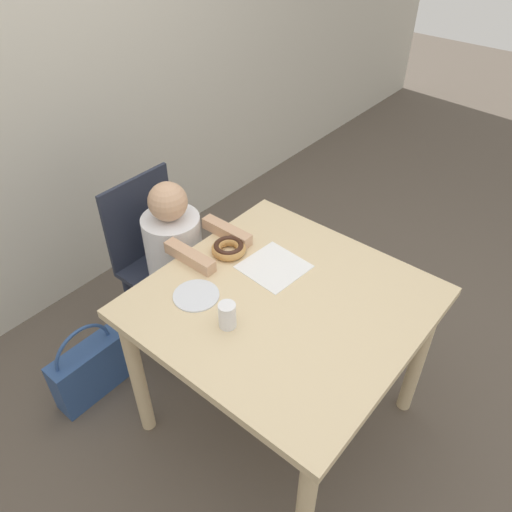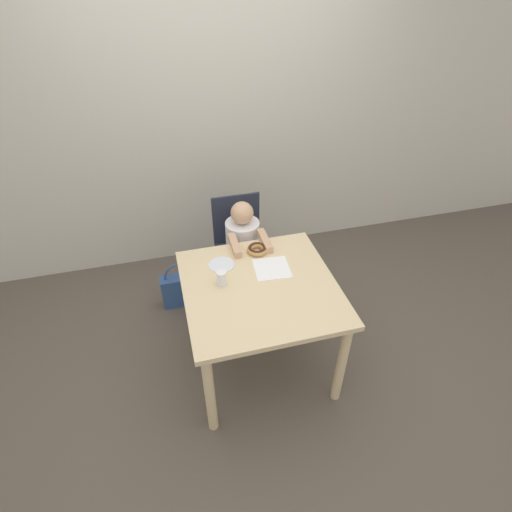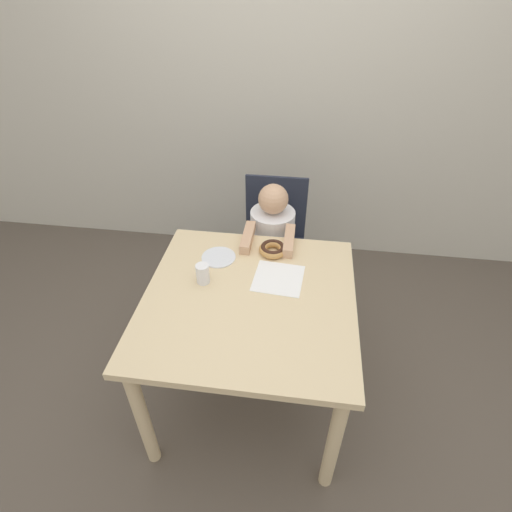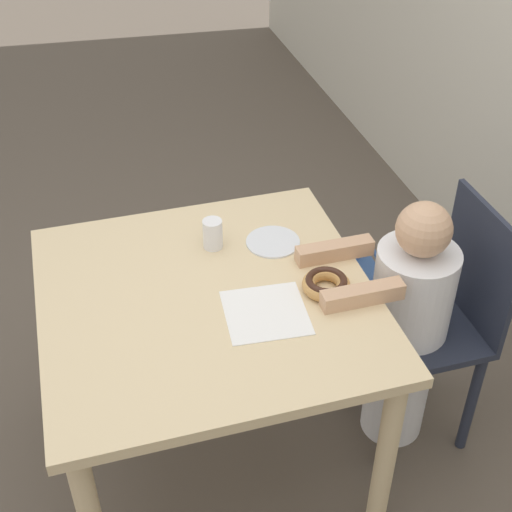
{
  "view_description": "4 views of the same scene",
  "coord_description": "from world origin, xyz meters",
  "px_view_note": "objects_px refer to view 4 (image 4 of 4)",
  "views": [
    {
      "loc": [
        -1.06,
        -0.75,
        1.99
      ],
      "look_at": [
        0.01,
        0.14,
        0.85
      ],
      "focal_mm": 35.0,
      "sensor_mm": 36.0,
      "label": 1
    },
    {
      "loc": [
        -0.49,
        -1.75,
        2.37
      ],
      "look_at": [
        0.01,
        0.14,
        0.85
      ],
      "focal_mm": 28.0,
      "sensor_mm": 36.0,
      "label": 2
    },
    {
      "loc": [
        0.2,
        -1.26,
        1.96
      ],
      "look_at": [
        0.01,
        0.14,
        0.85
      ],
      "focal_mm": 28.0,
      "sensor_mm": 36.0,
      "label": 3
    },
    {
      "loc": [
        1.52,
        -0.29,
        2.05
      ],
      "look_at": [
        0.01,
        0.14,
        0.85
      ],
      "focal_mm": 50.0,
      "sensor_mm": 36.0,
      "label": 4
    }
  ],
  "objects_px": {
    "handbag": "(367,301)",
    "cup": "(213,234)",
    "donut": "(326,284)",
    "chair": "(435,323)",
    "child_figure": "(405,328)"
  },
  "relations": [
    {
      "from": "chair",
      "to": "donut",
      "type": "distance_m",
      "value": 0.5
    },
    {
      "from": "child_figure",
      "to": "donut",
      "type": "distance_m",
      "value": 0.41
    },
    {
      "from": "handbag",
      "to": "cup",
      "type": "bearing_deg",
      "value": -71.54
    },
    {
      "from": "donut",
      "to": "cup",
      "type": "height_order",
      "value": "cup"
    },
    {
      "from": "chair",
      "to": "cup",
      "type": "relative_size",
      "value": 9.22
    },
    {
      "from": "donut",
      "to": "cup",
      "type": "xyz_separation_m",
      "value": [
        -0.29,
        -0.26,
        0.02
      ]
    },
    {
      "from": "child_figure",
      "to": "handbag",
      "type": "xyz_separation_m",
      "value": [
        -0.49,
        0.11,
        -0.32
      ]
    },
    {
      "from": "cup",
      "to": "chair",
      "type": "bearing_deg",
      "value": 68.58
    },
    {
      "from": "handbag",
      "to": "cup",
      "type": "xyz_separation_m",
      "value": [
        0.22,
        -0.67,
        0.62
      ]
    },
    {
      "from": "chair",
      "to": "handbag",
      "type": "relative_size",
      "value": 2.12
    },
    {
      "from": "chair",
      "to": "child_figure",
      "type": "height_order",
      "value": "child_figure"
    },
    {
      "from": "child_figure",
      "to": "handbag",
      "type": "bearing_deg",
      "value": 167.25
    },
    {
      "from": "handbag",
      "to": "donut",
      "type": "bearing_deg",
      "value": -38.36
    },
    {
      "from": "donut",
      "to": "child_figure",
      "type": "bearing_deg",
      "value": 95.96
    },
    {
      "from": "child_figure",
      "to": "cup",
      "type": "xyz_separation_m",
      "value": [
        -0.26,
        -0.56,
        0.31
      ]
    }
  ]
}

